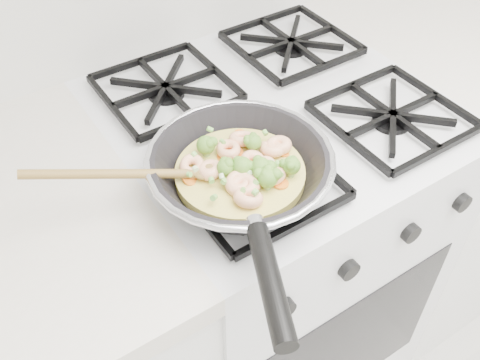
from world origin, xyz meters
TOP-DOWN VIEW (x-y plane):
  - stove at (0.00, 1.70)m, footprint 0.60×0.60m
  - skillet at (-0.18, 1.55)m, footprint 0.44×0.43m

SIDE VIEW (x-z plane):
  - stove at x=0.00m, z-range 0.00..0.92m
  - skillet at x=-0.18m, z-range 0.91..1.00m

